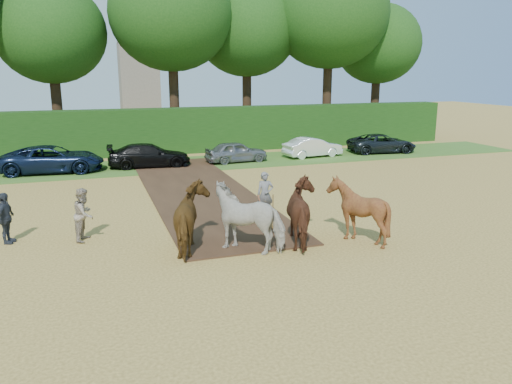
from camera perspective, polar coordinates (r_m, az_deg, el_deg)
name	(u,v)px	position (r m, az deg, el deg)	size (l,w,h in m)	color
ground	(199,243)	(16.36, -6.53, -5.85)	(120.00, 120.00, 0.00)	gold
earth_strip	(198,191)	(23.23, -6.62, 0.12)	(4.50, 17.00, 0.05)	#472D1C
grass_verge	(147,166)	(29.77, -12.33, 2.88)	(50.00, 5.00, 0.03)	#38601E
hedgerow	(138,132)	(33.98, -13.36, 6.68)	(46.00, 1.60, 3.00)	#14380F
spectator_near	(84,214)	(17.26, -19.04, -2.43)	(0.85, 0.67, 1.76)	#BDB094
spectator_far	(5,218)	(17.93, -26.72, -2.70)	(0.99, 0.41, 1.68)	#282D36
plough_team	(278,214)	(15.83, 2.52, -2.54)	(7.12, 5.00, 2.07)	brown
parked_cars	(135,156)	(29.42, -13.62, 4.02)	(36.08, 2.93, 1.49)	silver
treeline	(101,16)	(36.98, -17.30, 18.61)	(48.70, 10.60, 14.21)	#382616
church	(135,5)	(70.94, -13.67, 20.08)	(5.20, 5.20, 27.00)	slate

